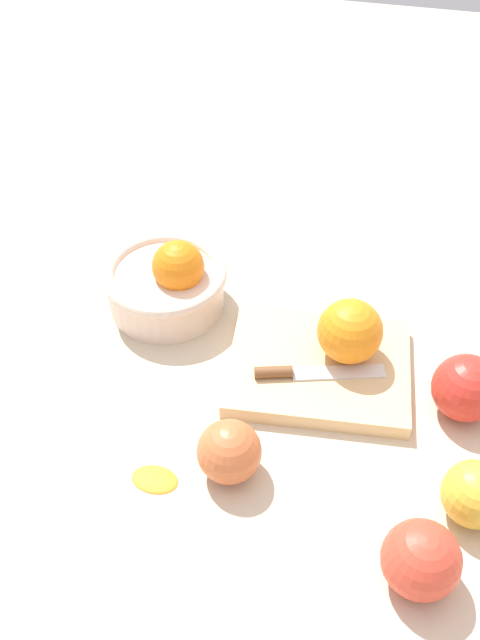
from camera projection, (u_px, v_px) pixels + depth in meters
ground_plane at (251, 394)px, 0.90m from camera, size 2.40×2.40×0.00m
bowl at (167, 282)px, 0.98m from camera, size 0.16×0.16×0.10m
cutting_board at (319, 367)px, 0.92m from camera, size 0.23×0.19×0.02m
orange_on_board at (350, 331)px, 0.89m from camera, size 0.08×0.08×0.08m
knife at (301, 372)px, 0.89m from camera, size 0.15×0.06×0.01m
apple_front_right at (475, 494)px, 0.76m from camera, size 0.07×0.07×0.07m
apple_back_right at (466, 388)px, 0.86m from camera, size 0.08×0.08×0.08m
apple_front_center at (229, 452)px, 0.80m from camera, size 0.07×0.07×0.07m
apple_front_right_2 at (421, 560)px, 0.71m from camera, size 0.08×0.08×0.08m
citrus_peel at (155, 478)px, 0.81m from camera, size 0.05×0.04×0.01m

